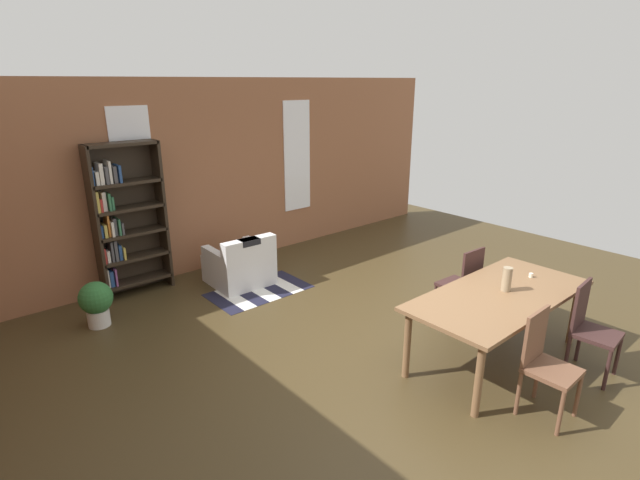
% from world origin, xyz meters
% --- Properties ---
extents(ground_plane, '(10.37, 10.37, 0.00)m').
position_xyz_m(ground_plane, '(0.00, 0.00, 0.00)').
color(ground_plane, '#43351D').
extents(back_wall_brick, '(8.98, 0.12, 2.86)m').
position_xyz_m(back_wall_brick, '(0.00, 3.80, 1.43)').
color(back_wall_brick, '#965D3E').
rests_on(back_wall_brick, ground).
extents(window_pane_0, '(0.55, 0.02, 1.86)m').
position_xyz_m(window_pane_0, '(-1.40, 3.73, 1.57)').
color(window_pane_0, white).
extents(window_pane_1, '(0.55, 0.02, 1.86)m').
position_xyz_m(window_pane_1, '(1.40, 3.73, 1.57)').
color(window_pane_1, white).
extents(dining_table, '(2.11, 0.99, 0.76)m').
position_xyz_m(dining_table, '(0.60, -0.61, 0.68)').
color(dining_table, brown).
rests_on(dining_table, ground).
extents(vase_on_table, '(0.10, 0.10, 0.25)m').
position_xyz_m(vase_on_table, '(0.70, -0.61, 0.89)').
color(vase_on_table, '#998466').
rests_on(vase_on_table, dining_table).
extents(tealight_candle_0, '(0.04, 0.04, 0.05)m').
position_xyz_m(tealight_candle_0, '(0.74, -0.62, 0.78)').
color(tealight_candle_0, silver).
rests_on(tealight_candle_0, dining_table).
extents(tealight_candle_1, '(0.04, 0.04, 0.05)m').
position_xyz_m(tealight_candle_1, '(1.24, -0.61, 0.78)').
color(tealight_candle_1, silver).
rests_on(tealight_candle_1, dining_table).
extents(dining_chair_far_right, '(0.42, 0.42, 0.95)m').
position_xyz_m(dining_chair_far_right, '(1.07, 0.11, 0.51)').
color(dining_chair_far_right, '#3A2220').
rests_on(dining_chair_far_right, ground).
extents(dining_chair_near_right, '(0.43, 0.43, 0.95)m').
position_xyz_m(dining_chair_near_right, '(1.07, -1.33, 0.51)').
color(dining_chair_near_right, '#3A2220').
rests_on(dining_chair_near_right, ground).
extents(dining_chair_near_left, '(0.41, 0.41, 0.95)m').
position_xyz_m(dining_chair_near_left, '(0.12, -1.33, 0.51)').
color(dining_chair_near_left, brown).
rests_on(dining_chair_near_left, ground).
extents(bookshelf_tall, '(0.92, 0.29, 2.07)m').
position_xyz_m(bookshelf_tall, '(-1.67, 3.56, 1.06)').
color(bookshelf_tall, '#2D2319').
rests_on(bookshelf_tall, ground).
extents(armchair_white, '(0.82, 0.82, 0.75)m').
position_xyz_m(armchair_white, '(-0.36, 2.84, 0.28)').
color(armchair_white, silver).
rests_on(armchair_white, ground).
extents(potted_plant_by_shelf, '(0.39, 0.39, 0.56)m').
position_xyz_m(potted_plant_by_shelf, '(-2.34, 2.87, 0.32)').
color(potted_plant_by_shelf, silver).
rests_on(potted_plant_by_shelf, ground).
extents(striped_rug, '(1.38, 0.80, 0.01)m').
position_xyz_m(striped_rug, '(-0.32, 2.45, 0.00)').
color(striped_rug, '#1E1E33').
rests_on(striped_rug, ground).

